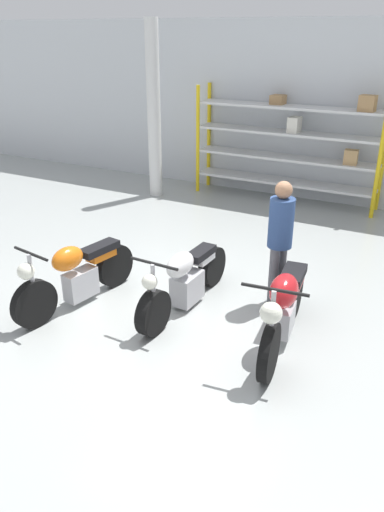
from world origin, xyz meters
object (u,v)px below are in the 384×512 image
(motorcycle_red, at_px, (284,307))
(person_browsing, at_px, (280,234))
(motorcycle_white, at_px, (185,280))
(shelving_rack, at_px, (290,142))
(motorcycle_orange, at_px, (76,274))

(motorcycle_red, xyz_separation_m, person_browsing, (-0.40, 0.93, 0.49))
(motorcycle_white, height_order, person_browsing, person_browsing)
(shelving_rack, relative_size, motorcycle_orange, 1.97)
(shelving_rack, distance_m, motorcycle_red, 5.55)
(shelving_rack, xyz_separation_m, motorcycle_red, (1.65, -5.25, -0.75))
(motorcycle_white, height_order, motorcycle_red, motorcycle_red)
(shelving_rack, distance_m, motorcycle_orange, 5.77)
(shelving_rack, relative_size, person_browsing, 2.33)
(motorcycle_orange, relative_size, motorcycle_red, 0.97)
(motorcycle_red, bearing_deg, motorcycle_orange, -88.59)
(shelving_rack, xyz_separation_m, motorcycle_white, (0.24, -5.01, -0.86))
(shelving_rack, xyz_separation_m, person_browsing, (1.25, -4.32, -0.26))
(shelving_rack, bearing_deg, person_browsing, -73.79)
(shelving_rack, height_order, motorcycle_red, shelving_rack)
(shelving_rack, distance_m, motorcycle_white, 5.09)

